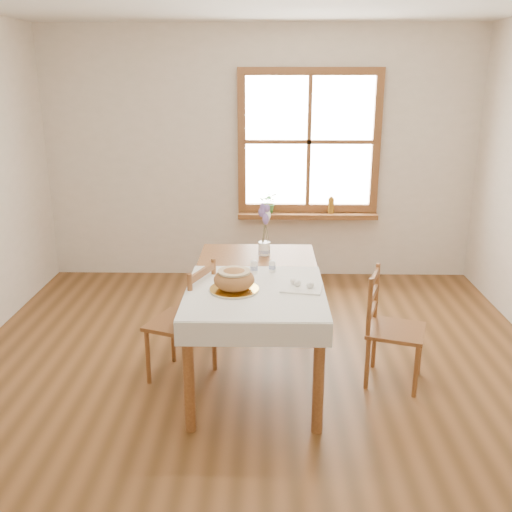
{
  "coord_description": "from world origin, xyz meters",
  "views": [
    {
      "loc": [
        0.08,
        -3.48,
        2.1
      ],
      "look_at": [
        0.0,
        0.3,
        0.9
      ],
      "focal_mm": 40.0,
      "sensor_mm": 36.0,
      "label": 1
    }
  ],
  "objects": [
    {
      "name": "bread_plate",
      "position": [
        -0.14,
        -0.01,
        0.77
      ],
      "size": [
        0.39,
        0.39,
        0.02
      ],
      "primitive_type": "cylinder",
      "rotation": [
        0.0,
        0.0,
        0.29
      ],
      "color": "white",
      "rests_on": "table_linen"
    },
    {
      "name": "salt_shaker",
      "position": [
        -0.02,
        0.33,
        0.81
      ],
      "size": [
        0.06,
        0.06,
        0.1
      ],
      "primitive_type": "cylinder",
      "rotation": [
        0.0,
        0.0,
        0.09
      ],
      "color": "white",
      "rests_on": "table_linen"
    },
    {
      "name": "pepper_shaker",
      "position": [
        0.11,
        0.36,
        0.81
      ],
      "size": [
        0.06,
        0.06,
        0.09
      ],
      "primitive_type": "cylinder",
      "rotation": [
        0.0,
        0.0,
        0.17
      ],
      "color": "white",
      "rests_on": "table_linen"
    },
    {
      "name": "lavender_bouquet",
      "position": [
        0.06,
        0.78,
        1.01
      ],
      "size": [
        0.16,
        0.16,
        0.31
      ],
      "primitive_type": null,
      "color": "#6B5292",
      "rests_on": "flower_vase"
    },
    {
      "name": "amber_bottle",
      "position": [
        0.75,
        2.4,
        0.81
      ],
      "size": [
        0.08,
        0.08,
        0.18
      ],
      "primitive_type": "cylinder",
      "rotation": [
        0.0,
        0.0,
        0.22
      ],
      "color": "#96661B",
      "rests_on": "window_sill"
    },
    {
      "name": "potted_plant",
      "position": [
        0.1,
        2.4,
        0.8
      ],
      "size": [
        0.22,
        0.24,
        0.17
      ],
      "primitive_type": "imported",
      "rotation": [
        0.0,
        0.0,
        -0.11
      ],
      "color": "#37762F",
      "rests_on": "window_sill"
    },
    {
      "name": "chair_right",
      "position": [
        0.98,
        0.18,
        0.41
      ],
      "size": [
        0.5,
        0.49,
        0.82
      ],
      "primitive_type": null,
      "rotation": [
        0.0,
        0.0,
        1.25
      ],
      "color": "brown",
      "rests_on": "ground"
    },
    {
      "name": "ground",
      "position": [
        0.0,
        0.0,
        0.0
      ],
      "size": [
        5.0,
        5.0,
        0.0
      ],
      "primitive_type": "plane",
      "color": "brown",
      "rests_on": "ground"
    },
    {
      "name": "dining_table",
      "position": [
        0.0,
        0.3,
        0.66
      ],
      "size": [
        0.9,
        1.6,
        0.75
      ],
      "color": "brown",
      "rests_on": "ground"
    },
    {
      "name": "window",
      "position": [
        0.5,
        2.47,
        1.45
      ],
      "size": [
        1.46,
        0.08,
        1.46
      ],
      "color": "brown",
      "rests_on": "ground"
    },
    {
      "name": "egg_napkin",
      "position": [
        0.31,
        0.04,
        0.77
      ],
      "size": [
        0.3,
        0.26,
        0.01
      ],
      "primitive_type": "cube",
      "rotation": [
        0.0,
        0.0,
        -0.18
      ],
      "color": "white",
      "rests_on": "table_linen"
    },
    {
      "name": "eggs",
      "position": [
        0.31,
        0.04,
        0.79
      ],
      "size": [
        0.23,
        0.21,
        0.04
      ],
      "primitive_type": null,
      "rotation": [
        0.0,
        0.0,
        -0.18
      ],
      "color": "white",
      "rests_on": "egg_napkin"
    },
    {
      "name": "flower_vase",
      "position": [
        0.06,
        0.78,
        0.8
      ],
      "size": [
        0.12,
        0.12,
        0.1
      ],
      "primitive_type": "cylinder",
      "rotation": [
        0.0,
        0.0,
        0.33
      ],
      "color": "white",
      "rests_on": "dining_table"
    },
    {
      "name": "room_walls",
      "position": [
        0.0,
        0.0,
        1.71
      ],
      "size": [
        4.6,
        5.1,
        2.65
      ],
      "color": "#F0E2D0",
      "rests_on": "ground"
    },
    {
      "name": "chair_left",
      "position": [
        -0.53,
        0.22,
        0.44
      ],
      "size": [
        0.55,
        0.53,
        0.87
      ],
      "primitive_type": null,
      "rotation": [
        0.0,
        0.0,
        -1.94
      ],
      "color": "brown",
      "rests_on": "ground"
    },
    {
      "name": "table_linen",
      "position": [
        0.0,
        -0.0,
        0.76
      ],
      "size": [
        0.91,
        0.99,
        0.01
      ],
      "primitive_type": "cube",
      "color": "white",
      "rests_on": "dining_table"
    },
    {
      "name": "window_sill",
      "position": [
        0.5,
        2.4,
        0.69
      ],
      "size": [
        1.46,
        0.2,
        0.05
      ],
      "color": "brown",
      "rests_on": "ground"
    },
    {
      "name": "bread_loaf",
      "position": [
        -0.14,
        -0.01,
        0.85
      ],
      "size": [
        0.27,
        0.27,
        0.15
      ],
      "primitive_type": "ellipsoid",
      "color": "#A8723B",
      "rests_on": "bread_plate"
    }
  ]
}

